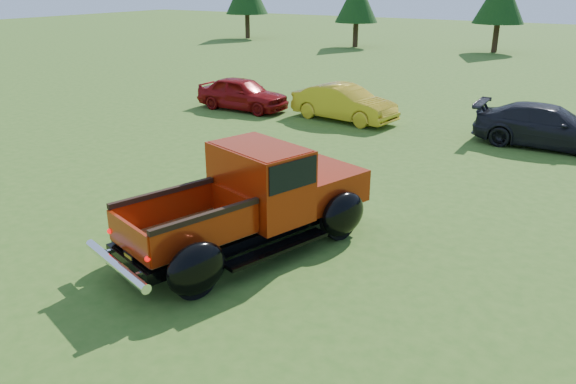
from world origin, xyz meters
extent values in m
plane|color=#325819|center=(0.00, 0.00, 0.00)|extent=(120.00, 120.00, 0.00)
cylinder|color=#332114|center=(-22.00, 30.00, 0.94)|extent=(0.36, 0.36, 1.87)
cylinder|color=#332114|center=(-12.00, 29.00, 0.83)|extent=(0.36, 0.36, 1.66)
cone|color=black|center=(-12.00, 29.00, 3.13)|extent=(2.94, 2.94, 2.94)
cylinder|color=#332114|center=(-3.00, 31.00, 0.90)|extent=(0.36, 0.36, 1.80)
cylinder|color=black|center=(-1.21, -1.78, 0.39)|extent=(0.45, 0.81, 0.77)
cylinder|color=black|center=(0.37, -2.26, 0.39)|extent=(0.45, 0.81, 0.77)
cylinder|color=black|center=(-0.31, 1.18, 0.39)|extent=(0.45, 0.81, 0.77)
cylinder|color=black|center=(1.27, 0.70, 0.39)|extent=(0.45, 0.81, 0.77)
cube|color=black|center=(0.05, -0.49, 0.44)|extent=(2.62, 4.75, 0.19)
cube|color=#942108|center=(0.51, 1.03, 0.83)|extent=(2.00, 1.87, 0.60)
cube|color=silver|center=(0.73, 1.75, 0.82)|extent=(1.50, 0.51, 0.48)
cube|color=#942108|center=(0.14, -0.17, 1.16)|extent=(1.97, 1.57, 1.26)
cube|color=black|center=(0.14, -0.17, 1.50)|extent=(1.98, 1.48, 0.48)
cube|color=#942108|center=(0.14, -0.17, 1.76)|extent=(1.87, 1.45, 0.08)
cube|color=brown|center=(-0.31, -1.65, 0.60)|extent=(1.81, 2.23, 0.05)
cube|color=#942108|center=(-0.93, -1.46, 0.85)|extent=(0.61, 1.87, 0.50)
cube|color=#942108|center=(0.32, -1.84, 0.85)|extent=(0.61, 1.87, 0.50)
cube|color=#942108|center=(-0.02, -0.73, 0.85)|extent=(1.26, 0.43, 0.50)
cube|color=#942108|center=(-0.59, -2.58, 0.85)|extent=(1.27, 0.43, 0.50)
cube|color=black|center=(-0.93, -1.46, 1.15)|extent=(0.65, 1.88, 0.09)
cube|color=black|center=(0.32, -1.84, 1.15)|extent=(0.65, 1.88, 0.09)
ellipsoid|color=black|center=(-1.30, -1.76, 0.50)|extent=(0.72, 1.11, 0.85)
ellipsoid|color=black|center=(0.46, -2.29, 0.50)|extent=(0.72, 1.11, 0.85)
ellipsoid|color=black|center=(-0.40, 1.21, 0.50)|extent=(0.72, 1.11, 0.85)
ellipsoid|color=black|center=(1.36, 0.67, 0.50)|extent=(0.72, 1.11, 0.85)
cube|color=black|center=(-0.85, -0.27, 0.32)|extent=(0.89, 2.04, 0.06)
cube|color=black|center=(0.91, -0.81, 0.32)|extent=(0.89, 2.04, 0.06)
cylinder|color=silver|center=(-0.66, -2.81, 0.48)|extent=(1.85, 0.70, 0.15)
cube|color=black|center=(-0.60, -2.62, 0.53)|extent=(0.28, 0.10, 0.15)
cube|color=gold|center=(-0.60, -2.63, 0.53)|extent=(0.23, 0.08, 0.10)
sphere|color=#CC0505|center=(-1.19, -2.43, 0.76)|extent=(0.09, 0.09, 0.09)
sphere|color=#CC0505|center=(0.00, -2.79, 0.76)|extent=(0.09, 0.09, 0.09)
imported|color=maroon|center=(-6.69, 8.54, 0.59)|extent=(3.45, 1.40, 1.17)
imported|color=gold|center=(-2.81, 8.99, 0.59)|extent=(3.72, 1.69, 1.19)
imported|color=black|center=(3.50, 9.22, 0.59)|extent=(4.09, 1.76, 1.17)
camera|label=1|loc=(5.46, -7.74, 4.48)|focal=35.00mm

